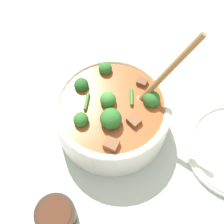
# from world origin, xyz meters

# --- Properties ---
(ground_plane) EXTENTS (4.00, 4.00, 0.00)m
(ground_plane) POSITION_xyz_m (0.00, 0.00, 0.00)
(ground_plane) COLOR #ADBCAD
(stew_bowl) EXTENTS (0.24, 0.26, 0.25)m
(stew_bowl) POSITION_xyz_m (0.00, 0.00, 0.06)
(stew_bowl) COLOR white
(stew_bowl) RESTS_ON ground_plane
(condiment_bowl) EXTENTS (0.08, 0.08, 0.05)m
(condiment_bowl) POSITION_xyz_m (0.06, -0.22, 0.03)
(condiment_bowl) COLOR black
(condiment_bowl) RESTS_ON ground_plane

